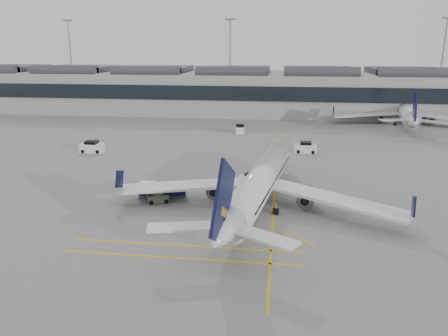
# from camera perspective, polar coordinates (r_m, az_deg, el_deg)

# --- Properties ---
(ground) EXTENTS (220.00, 220.00, 0.00)m
(ground) POSITION_cam_1_polar(r_m,az_deg,el_deg) (51.43, -4.81, -5.09)
(ground) COLOR gray
(ground) RESTS_ON ground
(terminal) EXTENTS (200.00, 20.45, 12.40)m
(terminal) POSITION_cam_1_polar(r_m,az_deg,el_deg) (119.89, 2.42, 10.06)
(terminal) COLOR #9E9E99
(terminal) RESTS_ON ground
(light_masts) EXTENTS (113.00, 0.60, 25.45)m
(light_masts) POSITION_cam_1_polar(r_m,az_deg,el_deg) (133.48, 2.27, 14.25)
(light_masts) COLOR slate
(light_masts) RESTS_ON ground
(apron_markings) EXTENTS (0.25, 60.00, 0.01)m
(apron_markings) POSITION_cam_1_polar(r_m,az_deg,el_deg) (59.78, 6.64, -2.09)
(apron_markings) COLOR gold
(apron_markings) RESTS_ON ground
(airliner_main) EXTENTS (32.95, 36.26, 9.68)m
(airliner_main) POSITION_cam_1_polar(r_m,az_deg,el_deg) (50.43, 4.61, -2.08)
(airliner_main) COLOR silver
(airliner_main) RESTS_ON ground
(airliner_far) EXTENTS (33.39, 36.77, 9.84)m
(airliner_far) POSITION_cam_1_polar(r_m,az_deg,el_deg) (111.17, 22.73, 6.69)
(airliner_far) COLOR silver
(airliner_far) RESTS_ON ground
(belt_loader) EXTENTS (5.16, 3.11, 2.05)m
(belt_loader) POSITION_cam_1_polar(r_m,az_deg,el_deg) (57.54, 3.42, -2.11)
(belt_loader) COLOR silver
(belt_loader) RESTS_ON ground
(baggage_cart_a) EXTENTS (1.85, 1.66, 1.65)m
(baggage_cart_a) POSITION_cam_1_polar(r_m,az_deg,el_deg) (54.78, -5.81, -2.80)
(baggage_cart_a) COLOR gray
(baggage_cart_a) RESTS_ON ground
(baggage_cart_b) EXTENTS (1.78, 1.52, 1.74)m
(baggage_cart_b) POSITION_cam_1_polar(r_m,az_deg,el_deg) (54.76, -7.23, -2.80)
(baggage_cart_b) COLOR gray
(baggage_cart_b) RESTS_ON ground
(baggage_cart_c) EXTENTS (1.83, 1.60, 1.71)m
(baggage_cart_c) POSITION_cam_1_polar(r_m,az_deg,el_deg) (55.18, -9.07, -2.75)
(baggage_cart_c) COLOR gray
(baggage_cart_c) RESTS_ON ground
(baggage_cart_d) EXTENTS (1.80, 1.48, 1.89)m
(baggage_cart_d) POSITION_cam_1_polar(r_m,az_deg,el_deg) (55.11, -10.08, -2.72)
(baggage_cart_d) COLOR gray
(baggage_cart_d) RESTS_ON ground
(ramp_agent_a) EXTENTS (0.75, 0.66, 1.72)m
(ramp_agent_a) POSITION_cam_1_polar(r_m,az_deg,el_deg) (59.15, 0.93, -1.32)
(ramp_agent_a) COLOR #FA5F0D
(ramp_agent_a) RESTS_ON ground
(ramp_agent_b) EXTENTS (0.96, 0.81, 1.77)m
(ramp_agent_b) POSITION_cam_1_polar(r_m,az_deg,el_deg) (55.73, -1.32, -2.39)
(ramp_agent_b) COLOR #FF4B0D
(ramp_agent_b) RESTS_ON ground
(pushback_tug) EXTENTS (2.87, 2.34, 1.39)m
(pushback_tug) POSITION_cam_1_polar(r_m,az_deg,el_deg) (53.09, -8.62, -3.82)
(pushback_tug) COLOR #4E5145
(pushback_tug) RESTS_ON ground
(safety_cone_nose) EXTENTS (0.36, 0.36, 0.49)m
(safety_cone_nose) POSITION_cam_1_polar(r_m,az_deg,el_deg) (68.05, 8.33, 0.29)
(safety_cone_nose) COLOR #F24C0A
(safety_cone_nose) RESTS_ON ground
(safety_cone_engine) EXTENTS (0.36, 0.36, 0.50)m
(safety_cone_engine) POSITION_cam_1_polar(r_m,az_deg,el_deg) (58.16, 9.62, -2.48)
(safety_cone_engine) COLOR #F24C0A
(safety_cone_engine) RESTS_ON ground
(service_van_left) EXTENTS (4.02, 2.07, 2.05)m
(service_van_left) POSITION_cam_1_polar(r_m,az_deg,el_deg) (80.01, -16.87, 2.62)
(service_van_left) COLOR silver
(service_van_left) RESTS_ON ground
(service_van_mid) EXTENTS (2.28, 3.76, 1.82)m
(service_van_mid) POSITION_cam_1_polar(r_m,az_deg,el_deg) (93.44, 2.06, 5.08)
(service_van_mid) COLOR silver
(service_van_mid) RESTS_ON ground
(service_van_right) EXTENTS (3.82, 1.94, 1.96)m
(service_van_right) POSITION_cam_1_polar(r_m,az_deg,el_deg) (77.65, 10.59, 2.62)
(service_van_right) COLOR silver
(service_van_right) RESTS_ON ground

